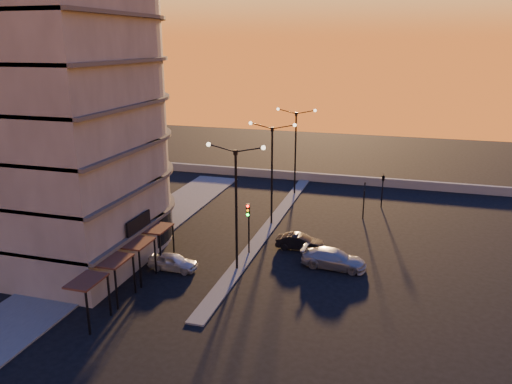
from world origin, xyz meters
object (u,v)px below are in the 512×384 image
object	(u,v)px
car_sedan	(300,242)
streetlamp_mid	(272,166)
traffic_light_main	(248,220)
car_hatchback	(173,262)
car_wagon	(334,259)

from	to	relation	value
car_sedan	streetlamp_mid	bearing A→B (deg)	35.57
traffic_light_main	car_hatchback	xyz separation A→B (m)	(-4.53, -4.24, -2.26)
car_sedan	car_wagon	distance (m)	4.16
car_wagon	car_sedan	bearing A→B (deg)	53.91
streetlamp_mid	car_wagon	world-z (taller)	streetlamp_mid
traffic_light_main	car_sedan	xyz separation A→B (m)	(3.67, 2.21, -2.26)
traffic_light_main	car_hatchback	bearing A→B (deg)	-136.93
traffic_light_main	car_hatchback	size ratio (longest dim) A/B	1.15
streetlamp_mid	car_wagon	bearing A→B (deg)	-47.97
car_hatchback	streetlamp_mid	bearing A→B (deg)	-21.26
car_hatchback	car_wagon	bearing A→B (deg)	-71.20
car_hatchback	car_wagon	size ratio (longest dim) A/B	0.76
traffic_light_main	car_hatchback	distance (m)	6.61
streetlamp_mid	car_sedan	size ratio (longest dim) A/B	2.51
car_sedan	car_wagon	xyz separation A→B (m)	(3.18, -2.68, 0.08)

